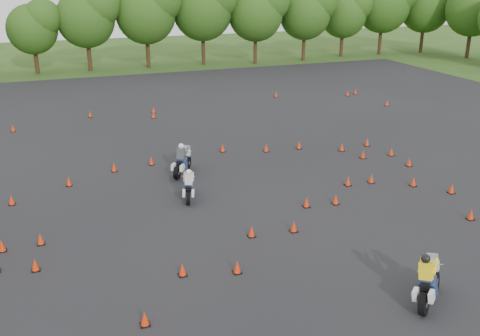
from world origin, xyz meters
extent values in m
plane|color=#2D5119|center=(0.00, 0.00, 0.00)|extent=(140.00, 140.00, 0.00)
plane|color=black|center=(0.00, 6.00, 0.01)|extent=(62.00, 62.00, 0.00)
cone|color=red|center=(8.18, -2.36, 0.23)|extent=(0.26, 0.26, 0.45)
cone|color=red|center=(-7.72, 7.59, 0.23)|extent=(0.26, 0.26, 0.45)
cone|color=red|center=(8.24, 6.13, 0.23)|extent=(0.26, 0.26, 0.45)
cone|color=red|center=(8.27, 1.65, 0.23)|extent=(0.26, 0.26, 0.45)
cone|color=red|center=(0.58, -0.77, 0.23)|extent=(0.26, 0.26, 0.45)
cone|color=red|center=(3.57, 1.07, 0.23)|extent=(0.26, 0.26, 0.45)
cone|color=red|center=(3.53, 9.13, 0.23)|extent=(0.26, 0.26, 0.45)
cone|color=red|center=(-1.40, 10.20, 0.23)|extent=(0.26, 0.26, 0.45)
cone|color=red|center=(-10.52, 1.60, 0.23)|extent=(0.26, 0.26, 0.45)
cone|color=red|center=(-10.30, 6.12, 0.23)|extent=(0.26, 0.26, 0.45)
cone|color=red|center=(-9.34, -0.32, 0.23)|extent=(0.26, 0.26, 0.45)
cone|color=red|center=(16.88, 20.93, 0.23)|extent=(0.26, 0.26, 0.45)
cone|color=red|center=(1.12, 10.00, 0.23)|extent=(0.26, 0.26, 0.45)
cone|color=red|center=(6.57, 2.75, 0.23)|extent=(0.26, 0.26, 0.45)
cone|color=red|center=(5.60, 8.96, 0.23)|extent=(0.26, 0.26, 0.45)
cone|color=red|center=(16.94, 16.34, 0.23)|extent=(0.26, 0.26, 0.45)
cone|color=red|center=(7.78, 7.70, 0.23)|extent=(0.26, 0.26, 0.45)
cone|color=red|center=(9.42, 0.26, 0.23)|extent=(0.26, 0.26, 0.45)
cone|color=red|center=(-9.13, 1.67, 0.23)|extent=(0.26, 0.26, 0.45)
cone|color=red|center=(-6.28, -4.78, 0.23)|extent=(0.26, 0.26, 0.45)
cone|color=red|center=(-5.42, 20.87, 0.23)|extent=(0.26, 0.26, 0.45)
cone|color=red|center=(9.73, 8.02, 0.23)|extent=(0.26, 0.26, 0.45)
cone|color=red|center=(9.88, 4.14, 0.23)|extent=(0.26, 0.26, 0.45)
cone|color=red|center=(2.17, 1.24, 0.23)|extent=(0.26, 0.26, 0.45)
cone|color=red|center=(-0.83, 20.53, 0.23)|extent=(0.26, 0.26, 0.45)
cone|color=red|center=(15.90, 20.56, 0.23)|extent=(0.26, 0.26, 0.45)
cone|color=red|center=(-1.19, -0.57, 0.23)|extent=(0.26, 0.26, 0.45)
cone|color=red|center=(-4.52, -2.45, 0.23)|extent=(0.26, 0.26, 0.45)
cone|color=red|center=(10.03, 5.98, 0.23)|extent=(0.26, 0.26, 0.45)
cone|color=red|center=(-5.34, 8.88, 0.23)|extent=(0.26, 0.26, 0.45)
cone|color=red|center=(-10.58, 18.81, 0.23)|extent=(0.26, 0.26, 0.45)
cone|color=red|center=(-1.15, 19.00, 0.23)|extent=(0.26, 0.26, 0.45)
cone|color=red|center=(-3.27, 9.23, 0.23)|extent=(0.26, 0.26, 0.45)
cone|color=red|center=(-2.67, -2.95, 0.23)|extent=(0.26, 0.26, 0.45)
cone|color=red|center=(9.97, 22.26, 0.23)|extent=(0.26, 0.26, 0.45)
cone|color=red|center=(5.28, 2.84, 0.23)|extent=(0.26, 0.26, 0.45)
camera|label=1|loc=(-8.25, -18.37, 10.00)|focal=40.00mm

